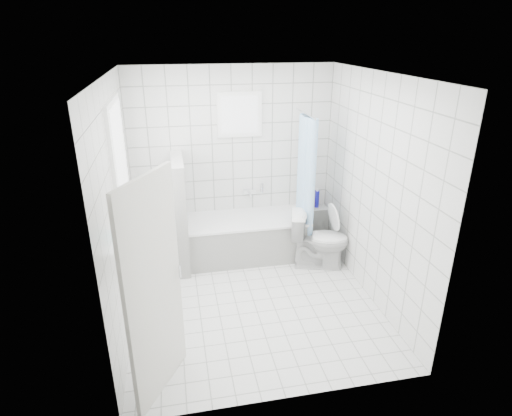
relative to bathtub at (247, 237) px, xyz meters
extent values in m
plane|color=white|center=(-0.13, -1.13, -0.29)|extent=(3.00, 3.00, 0.00)
plane|color=white|center=(-0.13, -1.13, 2.31)|extent=(3.00, 3.00, 0.00)
cube|color=white|center=(-0.13, 0.37, 1.01)|extent=(2.80, 0.02, 2.60)
cube|color=white|center=(-0.13, -2.62, 1.01)|extent=(2.80, 0.02, 2.60)
cube|color=white|center=(-1.53, -1.13, 1.01)|extent=(0.02, 3.00, 2.60)
cube|color=white|center=(1.27, -1.13, 1.01)|extent=(0.02, 3.00, 2.60)
cube|color=white|center=(-1.48, -0.83, 1.31)|extent=(0.01, 0.90, 1.40)
cube|color=white|center=(-0.03, 0.33, 1.66)|extent=(0.50, 0.01, 0.50)
cube|color=white|center=(-1.44, -0.83, 0.57)|extent=(0.18, 1.02, 0.08)
cube|color=silver|center=(-1.18, -2.26, 0.71)|extent=(0.43, 0.71, 2.00)
cube|color=white|center=(0.00, 0.00, -0.02)|extent=(1.65, 0.75, 0.55)
cube|color=white|center=(0.00, 0.00, 0.27)|extent=(1.67, 0.77, 0.03)
cube|color=white|center=(-0.90, -0.05, 0.46)|extent=(0.15, 0.85, 1.50)
cube|color=white|center=(1.07, 0.25, -0.02)|extent=(0.40, 0.24, 0.55)
imported|color=white|center=(0.90, -0.48, 0.10)|extent=(0.86, 0.64, 0.78)
cylinder|color=silver|center=(0.78, -0.03, 1.71)|extent=(0.02, 0.80, 0.02)
cube|color=silver|center=(0.10, 0.33, 0.56)|extent=(0.18, 0.06, 0.06)
imported|color=silver|center=(-1.43, -0.68, 0.75)|extent=(0.12, 0.11, 0.27)
imported|color=white|center=(-1.43, -0.88, 0.70)|extent=(0.18, 0.18, 0.19)
imported|color=#2CBACA|center=(-1.43, -1.05, 0.69)|extent=(0.11, 0.11, 0.17)
cylinder|color=#1817B8|center=(1.11, 0.27, 0.39)|extent=(0.06, 0.06, 0.26)
cylinder|color=green|center=(0.99, 0.17, 0.36)|extent=(0.06, 0.06, 0.20)
cylinder|color=red|center=(1.04, 0.29, 0.38)|extent=(0.06, 0.06, 0.24)
camera|label=1|loc=(-0.94, -5.35, 2.69)|focal=30.00mm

